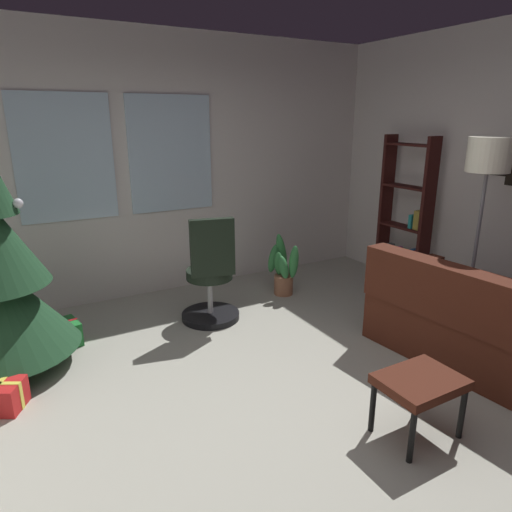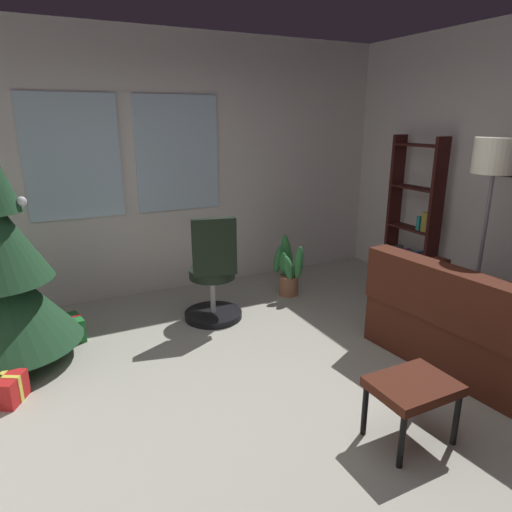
{
  "view_description": "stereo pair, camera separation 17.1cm",
  "coord_description": "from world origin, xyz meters",
  "px_view_note": "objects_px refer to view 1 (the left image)",
  "views": [
    {
      "loc": [
        -1.49,
        -2.11,
        1.89
      ],
      "look_at": [
        0.26,
        1.0,
        0.79
      ],
      "focal_mm": 31.89,
      "sensor_mm": 36.0,
      "label": 1
    },
    {
      "loc": [
        -1.34,
        -2.19,
        1.89
      ],
      "look_at": [
        0.26,
        1.0,
        0.79
      ],
      "focal_mm": 31.89,
      "sensor_mm": 36.0,
      "label": 2
    }
  ],
  "objects_px": {
    "footstool": "(420,386)",
    "gift_box_green": "(64,333)",
    "office_chair": "(211,282)",
    "couch": "(509,332)",
    "gift_box_red": "(1,396)",
    "potted_plant": "(283,269)",
    "floor_lamp": "(487,171)",
    "bookshelf": "(405,223)"
  },
  "relations": [
    {
      "from": "footstool",
      "to": "potted_plant",
      "type": "relative_size",
      "value": 0.73
    },
    {
      "from": "gift_box_green",
      "to": "potted_plant",
      "type": "relative_size",
      "value": 0.46
    },
    {
      "from": "floor_lamp",
      "to": "potted_plant",
      "type": "bearing_deg",
      "value": 119.26
    },
    {
      "from": "gift_box_red",
      "to": "potted_plant",
      "type": "height_order",
      "value": "potted_plant"
    },
    {
      "from": "footstool",
      "to": "floor_lamp",
      "type": "distance_m",
      "value": 2.0
    },
    {
      "from": "office_chair",
      "to": "bookshelf",
      "type": "relative_size",
      "value": 0.61
    },
    {
      "from": "footstool",
      "to": "gift_box_green",
      "type": "relative_size",
      "value": 1.58
    },
    {
      "from": "gift_box_red",
      "to": "office_chair",
      "type": "relative_size",
      "value": 0.34
    },
    {
      "from": "footstool",
      "to": "gift_box_red",
      "type": "bearing_deg",
      "value": 145.31
    },
    {
      "from": "office_chair",
      "to": "bookshelf",
      "type": "distance_m",
      "value": 2.34
    },
    {
      "from": "footstool",
      "to": "couch",
      "type": "bearing_deg",
      "value": 10.14
    },
    {
      "from": "gift_box_red",
      "to": "office_chair",
      "type": "bearing_deg",
      "value": 17.85
    },
    {
      "from": "couch",
      "to": "floor_lamp",
      "type": "bearing_deg",
      "value": 66.82
    },
    {
      "from": "gift_box_green",
      "to": "office_chair",
      "type": "xyz_separation_m",
      "value": [
        1.3,
        -0.19,
        0.3
      ]
    },
    {
      "from": "gift_box_red",
      "to": "potted_plant",
      "type": "xyz_separation_m",
      "value": [
        2.78,
        0.86,
        0.19
      ]
    },
    {
      "from": "couch",
      "to": "bookshelf",
      "type": "bearing_deg",
      "value": 69.58
    },
    {
      "from": "footstool",
      "to": "office_chair",
      "type": "relative_size",
      "value": 0.47
    },
    {
      "from": "gift_box_green",
      "to": "floor_lamp",
      "type": "relative_size",
      "value": 0.18
    },
    {
      "from": "gift_box_red",
      "to": "gift_box_green",
      "type": "distance_m",
      "value": 0.91
    },
    {
      "from": "footstool",
      "to": "gift_box_red",
      "type": "relative_size",
      "value": 1.39
    },
    {
      "from": "couch",
      "to": "gift_box_green",
      "type": "height_order",
      "value": "couch"
    },
    {
      "from": "footstool",
      "to": "floor_lamp",
      "type": "height_order",
      "value": "floor_lamp"
    },
    {
      "from": "footstool",
      "to": "floor_lamp",
      "type": "relative_size",
      "value": 0.28
    },
    {
      "from": "potted_plant",
      "to": "footstool",
      "type": "bearing_deg",
      "value": -103.04
    },
    {
      "from": "couch",
      "to": "potted_plant",
      "type": "relative_size",
      "value": 2.87
    },
    {
      "from": "floor_lamp",
      "to": "gift_box_green",
      "type": "bearing_deg",
      "value": 154.17
    },
    {
      "from": "couch",
      "to": "bookshelf",
      "type": "distance_m",
      "value": 1.88
    },
    {
      "from": "couch",
      "to": "gift_box_red",
      "type": "bearing_deg",
      "value": 159.18
    },
    {
      "from": "gift_box_red",
      "to": "office_chair",
      "type": "distance_m",
      "value": 1.91
    },
    {
      "from": "footstool",
      "to": "gift_box_red",
      "type": "distance_m",
      "value": 2.72
    },
    {
      "from": "potted_plant",
      "to": "bookshelf",
      "type": "bearing_deg",
      "value": -19.35
    },
    {
      "from": "office_chair",
      "to": "floor_lamp",
      "type": "height_order",
      "value": "floor_lamp"
    },
    {
      "from": "couch",
      "to": "potted_plant",
      "type": "distance_m",
      "value": 2.28
    },
    {
      "from": "office_chair",
      "to": "potted_plant",
      "type": "relative_size",
      "value": 1.54
    },
    {
      "from": "couch",
      "to": "gift_box_red",
      "type": "xyz_separation_m",
      "value": [
        -3.47,
        1.32,
        -0.2
      ]
    },
    {
      "from": "footstool",
      "to": "bookshelf",
      "type": "relative_size",
      "value": 0.29
    },
    {
      "from": "gift_box_red",
      "to": "gift_box_green",
      "type": "relative_size",
      "value": 1.14
    },
    {
      "from": "footstool",
      "to": "office_chair",
      "type": "height_order",
      "value": "office_chair"
    },
    {
      "from": "couch",
      "to": "footstool",
      "type": "distance_m",
      "value": 1.26
    },
    {
      "from": "gift_box_red",
      "to": "office_chair",
      "type": "height_order",
      "value": "office_chair"
    },
    {
      "from": "gift_box_red",
      "to": "office_chair",
      "type": "xyz_separation_m",
      "value": [
        1.8,
        0.58,
        0.31
      ]
    },
    {
      "from": "bookshelf",
      "to": "footstool",
      "type": "bearing_deg",
      "value": -134.2
    }
  ]
}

